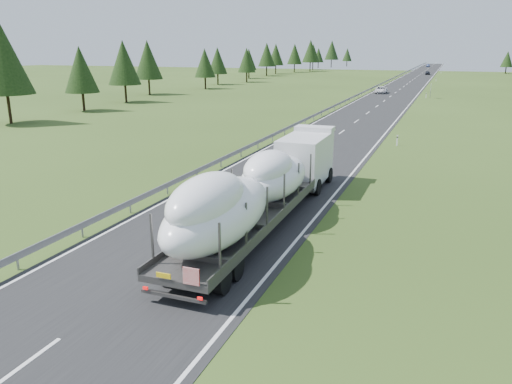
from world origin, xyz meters
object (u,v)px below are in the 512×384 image
(boat_truck, at_px, (260,185))
(distant_car_blue, at_px, (428,66))
(highway_sign, at_px, (431,88))
(distant_car_dark, at_px, (428,73))
(distant_van, at_px, (381,90))

(boat_truck, xyz_separation_m, distant_car_blue, (-3.54, 240.77, -1.61))
(highway_sign, distance_m, distant_car_dark, 88.04)
(boat_truck, height_order, distant_van, boat_truck)
(distant_van, relative_size, distant_car_blue, 1.27)
(boat_truck, distance_m, distant_car_blue, 240.80)
(distant_van, xyz_separation_m, distant_car_dark, (5.03, 80.58, -0.04))
(highway_sign, relative_size, distant_car_blue, 0.66)
(highway_sign, xyz_separation_m, distant_van, (-9.83, 7.32, -1.11))
(distant_car_dark, height_order, distant_car_blue, distant_car_dark)
(distant_car_dark, distance_m, distant_car_blue, 77.35)
(boat_truck, distance_m, distant_van, 83.08)
(distant_car_blue, bearing_deg, distant_car_dark, -84.30)
(boat_truck, xyz_separation_m, distant_car_dark, (0.05, 163.50, -1.61))
(highway_sign, height_order, boat_truck, boat_truck)
(boat_truck, xyz_separation_m, distant_van, (-4.98, 82.91, -1.57))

